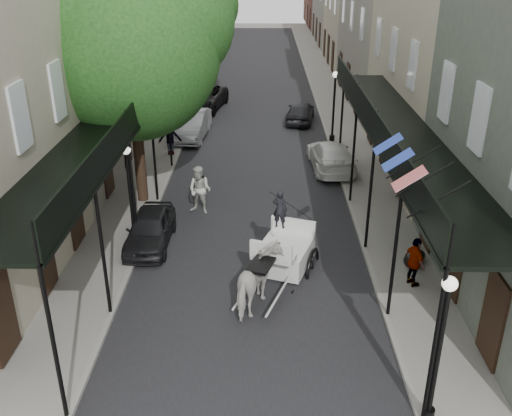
{
  "coord_description": "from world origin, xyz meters",
  "views": [
    {
      "loc": [
        0.41,
        -11.63,
        9.74
      ],
      "look_at": [
        0.16,
        5.99,
        1.6
      ],
      "focal_mm": 40.0,
      "sensor_mm": 36.0,
      "label": 1
    }
  ],
  "objects_px": {
    "carriage": "(289,230)",
    "tree_near": "(141,41)",
    "car_right_near": "(331,156)",
    "car_left_near": "(150,229)",
    "lamppost_left": "(130,195)",
    "pedestrian_sidewalk_right": "(415,262)",
    "car_left_mid": "(191,125)",
    "lamppost_right_near": "(439,350)",
    "car_left_far": "(202,98)",
    "tree_far": "(187,17)",
    "pedestrian_walking": "(200,190)",
    "pedestrian_sidewalk_left": "(170,137)",
    "horse": "(260,281)",
    "car_right_far": "(300,112)",
    "lamppost_right_far": "(334,105)"
  },
  "relations": [
    {
      "from": "carriage",
      "to": "tree_near",
      "type": "bearing_deg",
      "value": 156.43
    },
    {
      "from": "car_right_near",
      "to": "car_left_near",
      "type": "bearing_deg",
      "value": 43.31
    },
    {
      "from": "tree_near",
      "to": "lamppost_left",
      "type": "distance_m",
      "value": 6.1
    },
    {
      "from": "pedestrian_sidewalk_right",
      "to": "car_right_near",
      "type": "height_order",
      "value": "pedestrian_sidewalk_right"
    },
    {
      "from": "car_left_mid",
      "to": "lamppost_right_near",
      "type": "bearing_deg",
      "value": -65.66
    },
    {
      "from": "pedestrian_sidewalk_right",
      "to": "carriage",
      "type": "bearing_deg",
      "value": 46.58
    },
    {
      "from": "car_left_near",
      "to": "car_left_far",
      "type": "height_order",
      "value": "car_left_far"
    },
    {
      "from": "tree_far",
      "to": "car_right_near",
      "type": "bearing_deg",
      "value": -52.37
    },
    {
      "from": "tree_far",
      "to": "pedestrian_walking",
      "type": "xyz_separation_m",
      "value": [
        2.15,
        -15.17,
        -4.86
      ]
    },
    {
      "from": "car_left_near",
      "to": "pedestrian_sidewalk_left",
      "type": "bearing_deg",
      "value": 94.46
    },
    {
      "from": "pedestrian_walking",
      "to": "pedestrian_sidewalk_left",
      "type": "bearing_deg",
      "value": 128.75
    },
    {
      "from": "pedestrian_sidewalk_right",
      "to": "tree_far",
      "type": "bearing_deg",
      "value": 3.55
    },
    {
      "from": "carriage",
      "to": "car_left_near",
      "type": "height_order",
      "value": "carriage"
    },
    {
      "from": "carriage",
      "to": "horse",
      "type": "bearing_deg",
      "value": -90.0
    },
    {
      "from": "car_right_far",
      "to": "tree_far",
      "type": "bearing_deg",
      "value": -9.38
    },
    {
      "from": "lamppost_left",
      "to": "car_right_near",
      "type": "distance_m",
      "value": 11.19
    },
    {
      "from": "pedestrian_walking",
      "to": "pedestrian_sidewalk_right",
      "type": "xyz_separation_m",
      "value": [
        7.15,
        -5.45,
        -0.04
      ]
    },
    {
      "from": "carriage",
      "to": "car_right_far",
      "type": "distance_m",
      "value": 16.87
    },
    {
      "from": "lamppost_right_near",
      "to": "lamppost_left",
      "type": "height_order",
      "value": "same"
    },
    {
      "from": "lamppost_left",
      "to": "horse",
      "type": "distance_m",
      "value": 5.77
    },
    {
      "from": "tree_far",
      "to": "lamppost_right_near",
      "type": "xyz_separation_m",
      "value": [
        8.35,
        -26.18,
        -3.79
      ]
    },
    {
      "from": "car_left_mid",
      "to": "pedestrian_sidewalk_left",
      "type": "bearing_deg",
      "value": -98.65
    },
    {
      "from": "car_left_far",
      "to": "car_right_near",
      "type": "relative_size",
      "value": 1.17
    },
    {
      "from": "lamppost_right_far",
      "to": "horse",
      "type": "distance_m",
      "value": 16.04
    },
    {
      "from": "car_left_mid",
      "to": "car_right_far",
      "type": "xyz_separation_m",
      "value": [
        6.2,
        3.21,
        -0.1
      ]
    },
    {
      "from": "carriage",
      "to": "car_left_far",
      "type": "bearing_deg",
      "value": 123.1
    },
    {
      "from": "carriage",
      "to": "car_left_mid",
      "type": "relative_size",
      "value": 0.68
    },
    {
      "from": "lamppost_right_far",
      "to": "horse",
      "type": "height_order",
      "value": "lamppost_right_far"
    },
    {
      "from": "car_left_near",
      "to": "car_right_far",
      "type": "bearing_deg",
      "value": 68.66
    },
    {
      "from": "horse",
      "to": "pedestrian_sidewalk_left",
      "type": "relative_size",
      "value": 1.19
    },
    {
      "from": "lamppost_right_far",
      "to": "pedestrian_walking",
      "type": "distance_m",
      "value": 10.98
    },
    {
      "from": "lamppost_right_far",
      "to": "car_right_near",
      "type": "relative_size",
      "value": 0.81
    },
    {
      "from": "pedestrian_walking",
      "to": "pedestrian_sidewalk_left",
      "type": "relative_size",
      "value": 1.08
    },
    {
      "from": "car_right_far",
      "to": "car_left_far",
      "type": "bearing_deg",
      "value": -15.08
    },
    {
      "from": "lamppost_right_near",
      "to": "car_left_near",
      "type": "relative_size",
      "value": 1.01
    },
    {
      "from": "tree_near",
      "to": "lamppost_left",
      "type": "relative_size",
      "value": 2.6
    },
    {
      "from": "pedestrian_sidewalk_right",
      "to": "car_left_near",
      "type": "bearing_deg",
      "value": 51.71
    },
    {
      "from": "carriage",
      "to": "car_left_mid",
      "type": "xyz_separation_m",
      "value": [
        -4.85,
        13.6,
        -0.44
      ]
    },
    {
      "from": "car_right_near",
      "to": "car_right_far",
      "type": "distance_m",
      "value": 8.02
    },
    {
      "from": "tree_far",
      "to": "pedestrian_sidewalk_left",
      "type": "xyz_separation_m",
      "value": [
        -0.04,
        -8.51,
        -4.81
      ]
    },
    {
      "from": "pedestrian_walking",
      "to": "lamppost_right_near",
      "type": "bearing_deg",
      "value": -40.05
    },
    {
      "from": "lamppost_right_near",
      "to": "pedestrian_walking",
      "type": "relative_size",
      "value": 1.9
    },
    {
      "from": "car_left_mid",
      "to": "car_right_near",
      "type": "distance_m",
      "value": 8.62
    },
    {
      "from": "carriage",
      "to": "car_left_far",
      "type": "distance_m",
      "value": 20.13
    },
    {
      "from": "tree_near",
      "to": "car_left_near",
      "type": "relative_size",
      "value": 2.61
    },
    {
      "from": "pedestrian_sidewalk_left",
      "to": "car_right_far",
      "type": "xyz_separation_m",
      "value": [
        6.89,
        6.28,
        -0.38
      ]
    },
    {
      "from": "lamppost_right_near",
      "to": "pedestrian_walking",
      "type": "height_order",
      "value": "lamppost_right_near"
    },
    {
      "from": "tree_far",
      "to": "lamppost_left",
      "type": "bearing_deg",
      "value": -89.54
    },
    {
      "from": "tree_near",
      "to": "car_right_near",
      "type": "bearing_deg",
      "value": 26.11
    },
    {
      "from": "car_left_near",
      "to": "tree_near",
      "type": "bearing_deg",
      "value": 99.01
    }
  ]
}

